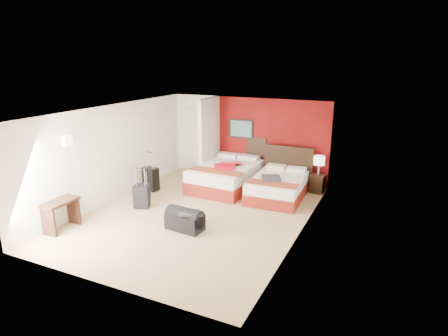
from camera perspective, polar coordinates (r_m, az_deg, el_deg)
The scene contains 17 objects.
ground at distance 9.28m, azimuth -4.04°, elevation -6.94°, with size 6.50×6.50×0.00m, color #D2B181.
room_walls at distance 10.74m, azimuth -7.05°, elevation 3.27°, with size 5.02×6.52×2.50m.
red_accent_panel at distance 11.46m, azimuth 7.04°, elevation 4.05°, with size 3.50×0.04×2.50m, color maroon.
partition_wall at distance 11.56m, azimuth -2.22°, elevation 4.27°, with size 0.12×1.20×2.50m, color silver.
entry_door at distance 12.46m, azimuth -4.03°, elevation 4.07°, with size 0.82×0.06×2.05m, color silver.
bed_left at distance 11.00m, azimuth 0.33°, elevation -1.28°, with size 1.56×2.23×0.67m, color silver.
bed_right at distance 10.31m, azimuth 8.01°, elevation -2.96°, with size 1.33×1.90×0.57m, color white.
red_suitcase_open at distance 10.76m, azimuth 0.59°, elevation 0.46°, with size 0.59×0.81×0.10m, color #AA0E1E.
jacket_bundle at distance 9.96m, azimuth 7.03°, elevation -1.55°, with size 0.48×0.38×0.11m, color #3B3A40.
nightstand at distance 10.96m, azimuth 13.84°, elevation -2.29°, with size 0.36×0.36×0.51m, color black.
table_lamp at distance 10.81m, azimuth 14.02°, elevation 0.34°, with size 0.30×0.30×0.54m, color white.
suitcase_black at distance 10.96m, azimuth -10.92°, elevation -1.72°, with size 0.43×0.27×0.65m, color black.
suitcase_charcoal at distance 9.75m, azimuth -12.25°, elevation -4.38°, with size 0.38×0.23×0.56m, color black.
suitcase_navy at distance 10.26m, azimuth -11.95°, elevation -3.64°, with size 0.32×0.20×0.44m, color black.
duffel_bag at distance 8.47m, azimuth -5.90°, elevation -7.85°, with size 0.82×0.44×0.41m, color black.
jacket_draped at distance 8.26m, azimuth -5.23°, elevation -6.69°, with size 0.40×0.34×0.05m, color #393A3F.
desk at distance 9.09m, azimuth -23.18°, elevation -6.52°, with size 0.41×0.81×0.68m, color #321A10.
Camera 1 is at (4.20, -7.43, 3.66)m, focal length 30.50 mm.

